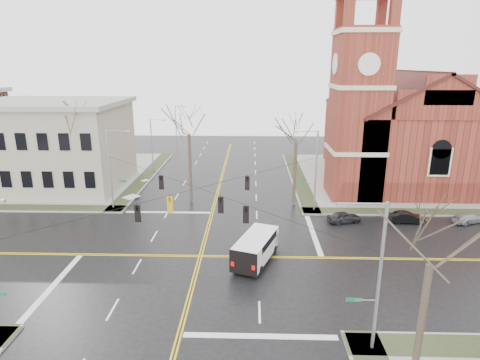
{
  "coord_description": "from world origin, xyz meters",
  "views": [
    {
      "loc": [
        4.38,
        -31.43,
        16.11
      ],
      "look_at": [
        3.27,
        6.0,
        5.17
      ],
      "focal_mm": 30.0,
      "sensor_mm": 36.0,
      "label": 1
    }
  ],
  "objects_px": {
    "tree_se": "(431,256)",
    "tree_ne": "(296,138)",
    "tree_nw_far": "(78,125)",
    "tree_nw_near": "(189,129)",
    "streetlight_north_a": "(153,143)",
    "signal_pole_se": "(377,274)",
    "signal_pole_nw": "(111,167)",
    "parked_car_a": "(344,217)",
    "signal_pole_ne": "(314,169)",
    "streetlight_north_b": "(177,124)",
    "parked_car_b": "(407,217)",
    "church": "(399,121)",
    "cargo_van": "(257,246)",
    "parked_car_c": "(468,218)"
  },
  "relations": [
    {
      "from": "parked_car_a",
      "to": "tree_nw_near",
      "type": "bearing_deg",
      "value": 56.29
    },
    {
      "from": "signal_pole_nw",
      "to": "tree_se",
      "type": "distance_m",
      "value": 35.33
    },
    {
      "from": "signal_pole_nw",
      "to": "parked_car_c",
      "type": "bearing_deg",
      "value": -4.51
    },
    {
      "from": "tree_nw_near",
      "to": "tree_se",
      "type": "xyz_separation_m",
      "value": [
        15.7,
        -28.44,
        -1.36
      ]
    },
    {
      "from": "signal_pole_se",
      "to": "streetlight_north_b",
      "type": "distance_m",
      "value": 63.43
    },
    {
      "from": "parked_car_c",
      "to": "tree_nw_near",
      "type": "bearing_deg",
      "value": 57.7
    },
    {
      "from": "tree_se",
      "to": "parked_car_c",
      "type": "bearing_deg",
      "value": 57.61
    },
    {
      "from": "signal_pole_se",
      "to": "tree_ne",
      "type": "bearing_deg",
      "value": 94.31
    },
    {
      "from": "signal_pole_se",
      "to": "parked_car_a",
      "type": "xyz_separation_m",
      "value": [
        2.81,
        19.61,
        -4.36
      ]
    },
    {
      "from": "signal_pole_se",
      "to": "streetlight_north_b",
      "type": "relative_size",
      "value": 1.12
    },
    {
      "from": "signal_pole_ne",
      "to": "tree_nw_far",
      "type": "bearing_deg",
      "value": 176.28
    },
    {
      "from": "streetlight_north_b",
      "to": "tree_nw_far",
      "type": "bearing_deg",
      "value": -97.66
    },
    {
      "from": "signal_pole_se",
      "to": "streetlight_north_a",
      "type": "bearing_deg",
      "value": 119.09
    },
    {
      "from": "parked_car_b",
      "to": "tree_nw_far",
      "type": "bearing_deg",
      "value": 84.29
    },
    {
      "from": "tree_nw_near",
      "to": "parked_car_a",
      "type": "bearing_deg",
      "value": -19.87
    },
    {
      "from": "parked_car_c",
      "to": "tree_nw_far",
      "type": "distance_m",
      "value": 43.69
    },
    {
      "from": "signal_pole_nw",
      "to": "parked_car_a",
      "type": "distance_m",
      "value": 26.04
    },
    {
      "from": "parked_car_c",
      "to": "tree_se",
      "type": "relative_size",
      "value": 0.36
    },
    {
      "from": "signal_pole_ne",
      "to": "tree_nw_far",
      "type": "height_order",
      "value": "tree_nw_far"
    },
    {
      "from": "parked_car_b",
      "to": "parked_car_c",
      "type": "xyz_separation_m",
      "value": [
        6.47,
        0.25,
        -0.05
      ]
    },
    {
      "from": "parked_car_a",
      "to": "parked_car_c",
      "type": "height_order",
      "value": "parked_car_a"
    },
    {
      "from": "streetlight_north_b",
      "to": "parked_car_b",
      "type": "relative_size",
      "value": 2.24
    },
    {
      "from": "signal_pole_nw",
      "to": "streetlight_north_b",
      "type": "height_order",
      "value": "signal_pole_nw"
    },
    {
      "from": "church",
      "to": "tree_ne",
      "type": "xyz_separation_m",
      "value": [
        -15.34,
        -11.12,
        -0.48
      ]
    },
    {
      "from": "cargo_van",
      "to": "parked_car_a",
      "type": "height_order",
      "value": "cargo_van"
    },
    {
      "from": "cargo_van",
      "to": "tree_se",
      "type": "distance_m",
      "value": 16.84
    },
    {
      "from": "church",
      "to": "signal_pole_nw",
      "type": "xyz_separation_m",
      "value": [
        -36.09,
        -13.28,
        -3.48
      ]
    },
    {
      "from": "cargo_van",
      "to": "parked_car_a",
      "type": "distance_m",
      "value": 12.76
    },
    {
      "from": "tree_nw_far",
      "to": "tree_nw_near",
      "type": "distance_m",
      "value": 12.51
    },
    {
      "from": "tree_se",
      "to": "tree_ne",
      "type": "bearing_deg",
      "value": 96.96
    },
    {
      "from": "parked_car_c",
      "to": "tree_ne",
      "type": "distance_m",
      "value": 19.94
    },
    {
      "from": "tree_nw_far",
      "to": "tree_nw_near",
      "type": "relative_size",
      "value": 1.07
    },
    {
      "from": "church",
      "to": "parked_car_c",
      "type": "distance_m",
      "value": 18.29
    },
    {
      "from": "signal_pole_se",
      "to": "streetlight_north_a",
      "type": "distance_m",
      "value": 45.2
    },
    {
      "from": "signal_pole_nw",
      "to": "tree_nw_far",
      "type": "height_order",
      "value": "tree_nw_far"
    },
    {
      "from": "church",
      "to": "cargo_van",
      "type": "height_order",
      "value": "church"
    },
    {
      "from": "signal_pole_se",
      "to": "tree_nw_near",
      "type": "bearing_deg",
      "value": 118.87
    },
    {
      "from": "parked_car_a",
      "to": "tree_ne",
      "type": "xyz_separation_m",
      "value": [
        -4.7,
        5.55,
        7.36
      ]
    },
    {
      "from": "tree_ne",
      "to": "tree_se",
      "type": "bearing_deg",
      "value": -83.04
    },
    {
      "from": "streetlight_north_b",
      "to": "cargo_van",
      "type": "bearing_deg",
      "value": -72.3
    },
    {
      "from": "streetlight_north_a",
      "to": "tree_ne",
      "type": "bearing_deg",
      "value": -35.53
    },
    {
      "from": "streetlight_north_b",
      "to": "parked_car_a",
      "type": "bearing_deg",
      "value": -58.15
    },
    {
      "from": "signal_pole_se",
      "to": "parked_car_b",
      "type": "bearing_deg",
      "value": 64.53
    },
    {
      "from": "signal_pole_ne",
      "to": "tree_se",
      "type": "xyz_separation_m",
      "value": [
        1.5,
        -25.68,
        2.47
      ]
    },
    {
      "from": "signal_pole_se",
      "to": "streetlight_north_a",
      "type": "height_order",
      "value": "signal_pole_se"
    },
    {
      "from": "signal_pole_ne",
      "to": "tree_nw_far",
      "type": "distance_m",
      "value": 27.07
    },
    {
      "from": "streetlight_north_a",
      "to": "parked_car_a",
      "type": "relative_size",
      "value": 2.3
    },
    {
      "from": "tree_nw_far",
      "to": "parked_car_b",
      "type": "bearing_deg",
      "value": -7.94
    },
    {
      "from": "streetlight_north_b",
      "to": "parked_car_b",
      "type": "bearing_deg",
      "value": -51.75
    },
    {
      "from": "signal_pole_ne",
      "to": "signal_pole_nw",
      "type": "bearing_deg",
      "value": 180.0
    }
  ]
}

